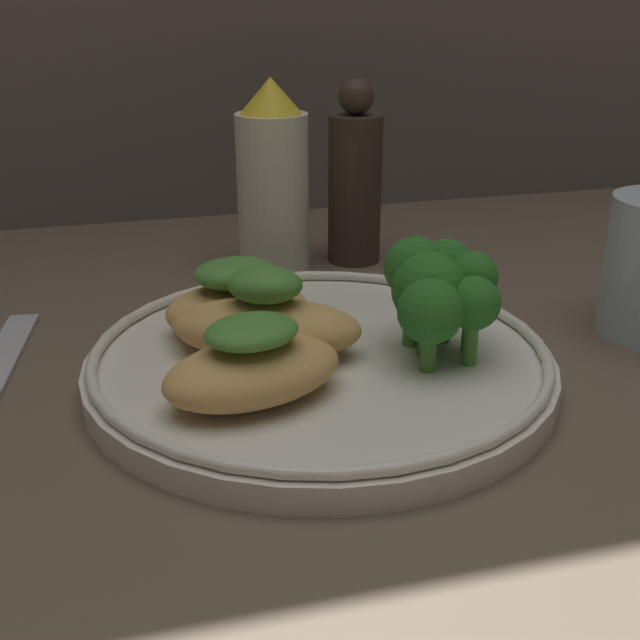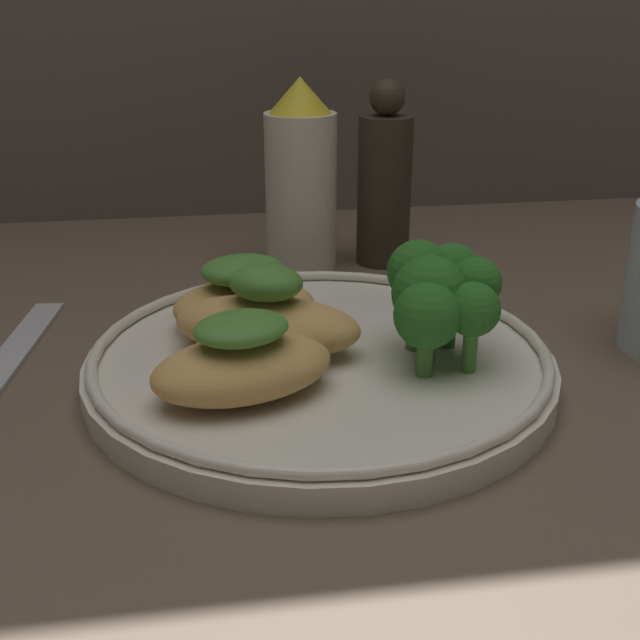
{
  "view_description": "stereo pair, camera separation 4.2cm",
  "coord_description": "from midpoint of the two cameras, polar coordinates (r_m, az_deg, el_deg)",
  "views": [
    {
      "loc": [
        -10.19,
        -37.68,
        19.62
      ],
      "look_at": [
        0.0,
        0.0,
        3.4
      ],
      "focal_mm": 45.0,
      "sensor_mm": 36.0,
      "label": 1
    },
    {
      "loc": [
        -6.06,
        -38.56,
        19.62
      ],
      "look_at": [
        0.0,
        0.0,
        3.4
      ],
      "focal_mm": 45.0,
      "sensor_mm": 36.0,
      "label": 2
    }
  ],
  "objects": [
    {
      "name": "ground_plane",
      "position": [
        0.44,
        -2.76,
        -4.77
      ],
      "size": [
        180.0,
        180.0,
        1.0
      ],
      "primitive_type": "cube",
      "color": "brown"
    },
    {
      "name": "broccoli_bunch",
      "position": [
        0.42,
        5.53,
        2.18
      ],
      "size": [
        6.02,
        6.63,
        6.11
      ],
      "color": "#4C8E38",
      "rests_on": "plate"
    },
    {
      "name": "plate",
      "position": [
        0.43,
        -2.8,
        -3.01
      ],
      "size": [
        25.05,
        25.05,
        2.0
      ],
      "color": "silver",
      "rests_on": "ground_plane"
    },
    {
      "name": "grilled_meat_middle",
      "position": [
        0.43,
        -6.7,
        -0.22
      ],
      "size": [
        11.3,
        8.34,
        4.88
      ],
      "color": "tan",
      "rests_on": "plate"
    },
    {
      "name": "grilled_meat_back",
      "position": [
        0.46,
        -8.57,
        1.16
      ],
      "size": [
        8.42,
        6.19,
        4.34
      ],
      "color": "tan",
      "rests_on": "plate"
    },
    {
      "name": "grilled_meat_front",
      "position": [
        0.38,
        -7.97,
        -3.36
      ],
      "size": [
        10.04,
        7.58,
        4.18
      ],
      "color": "tan",
      "rests_on": "plate"
    },
    {
      "name": "pepper_grinder",
      "position": [
        0.61,
        0.49,
        9.78
      ],
      "size": [
        4.02,
        4.02,
        13.68
      ],
      "color": "#382D23",
      "rests_on": "ground_plane"
    },
    {
      "name": "sauce_bottle",
      "position": [
        0.59,
        -5.45,
        9.86
      ],
      "size": [
        5.25,
        5.25,
        13.92
      ],
      "color": "silver",
      "rests_on": "ground_plane"
    }
  ]
}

